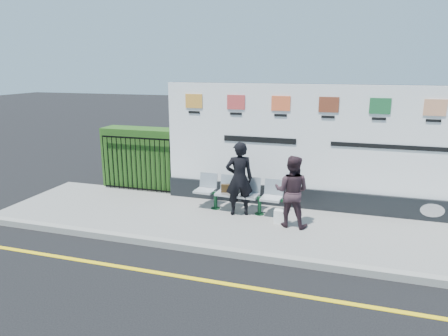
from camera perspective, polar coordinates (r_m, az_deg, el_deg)
name	(u,v)px	position (r m, az deg, el deg)	size (l,w,h in m)	color
ground	(275,292)	(6.78, 7.28, -17.15)	(80.00, 80.00, 0.00)	black
pavement	(295,229)	(8.96, 10.06, -8.63)	(14.00, 3.00, 0.12)	gray
kerb	(284,260)	(7.61, 8.62, -12.85)	(14.00, 0.18, 0.14)	gray
yellow_line	(275,292)	(6.77, 7.28, -17.12)	(14.00, 0.10, 0.01)	yellow
billboard	(325,157)	(9.80, 14.30, 1.51)	(8.00, 0.30, 3.00)	black
hedge	(144,158)	(11.69, -11.37, 1.46)	(2.35, 0.70, 1.70)	#254E17
railing	(136,164)	(11.32, -12.42, 0.57)	(2.05, 0.06, 1.54)	black
bench	(237,202)	(9.62, 1.89, -4.93)	(2.13, 0.56, 0.46)	silver
woman_left	(239,179)	(9.25, 2.19, -1.54)	(0.64, 0.42, 1.75)	black
woman_right	(292,191)	(8.73, 9.63, -3.31)	(0.77, 0.60, 1.57)	#322127
handbag_brown	(226,188)	(9.60, 0.32, -2.91)	(0.25, 0.11, 0.19)	#2F1F0D
carrier_bag_white	(281,217)	(9.04, 8.15, -6.89)	(0.30, 0.18, 0.30)	white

